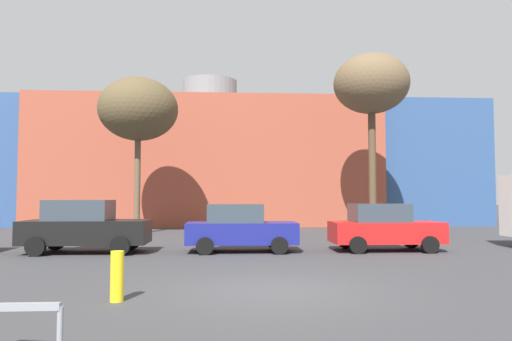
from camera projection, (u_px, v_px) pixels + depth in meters
name	position (u px, v px, depth m)	size (l,w,h in m)	color
ground_plane	(272.00, 290.00, 9.71)	(200.00, 200.00, 0.00)	#38383A
building_backdrop	(209.00, 165.00, 34.98)	(37.62, 10.74, 10.42)	#9E4733
parked_car_1	(85.00, 226.00, 16.22)	(4.13, 2.03, 1.79)	black
parked_car_2	(240.00, 228.00, 16.53)	(3.80, 1.87, 1.65)	navy
parked_car_3	(384.00, 227.00, 16.82)	(3.82, 1.88, 1.65)	red
bare_tree_0	(138.00, 110.00, 24.74)	(4.08, 4.08, 8.06)	brown
bare_tree_1	(371.00, 85.00, 25.30)	(3.96, 3.96, 9.47)	brown
bollard_yellow_0	(117.00, 276.00, 8.68)	(0.24, 0.24, 0.91)	yellow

